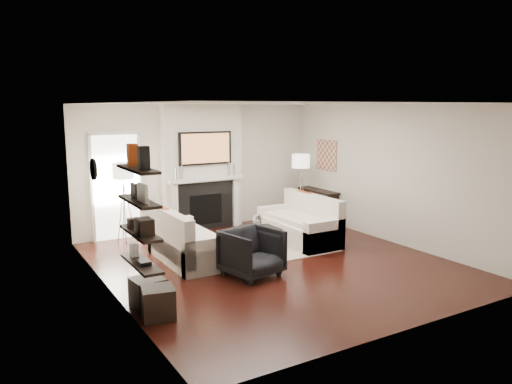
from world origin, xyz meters
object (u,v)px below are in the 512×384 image
lamp_right_shade (301,161)px  loveseat_left_base (188,249)px  lamp_left_shade (123,171)px  ottoman_near (148,293)px  armchair (252,250)px  loveseat_right_base (299,232)px  coffee_table (249,231)px

lamp_right_shade → loveseat_left_base: bearing=-159.2°
lamp_left_shade → ottoman_near: bearing=-101.1°
armchair → lamp_right_shade: lamp_right_shade is taller
loveseat_right_base → ottoman_near: bearing=-155.8°
lamp_left_shade → ottoman_near: 3.47m
loveseat_right_base → coffee_table: 1.19m
loveseat_left_base → loveseat_right_base: (2.36, 0.02, 0.00)m
armchair → lamp_left_shade: 3.22m
loveseat_left_base → lamp_left_shade: lamp_left_shade is taller
armchair → lamp_left_shade: lamp_left_shade is taller
coffee_table → lamp_left_shade: bearing=138.0°
lamp_right_shade → ottoman_near: bearing=-147.9°
loveseat_left_base → lamp_left_shade: (-0.64, 1.57, 1.24)m
loveseat_left_base → ottoman_near: loveseat_left_base is taller
loveseat_left_base → loveseat_right_base: bearing=0.6°
ottoman_near → loveseat_right_base: bearing=24.2°
loveseat_left_base → ottoman_near: 2.04m
coffee_table → ottoman_near: coffee_table is taller
lamp_right_shade → coffee_table: bearing=-147.8°
armchair → ottoman_near: size_ratio=2.06×
loveseat_right_base → lamp_left_shade: size_ratio=4.50×
lamp_left_shade → loveseat_left_base: bearing=-67.9°
lamp_left_shade → lamp_right_shade: same height
coffee_table → armchair: (-0.61, -1.15, 0.01)m
lamp_left_shade → lamp_right_shade: (3.90, -0.33, 0.00)m
coffee_table → ottoman_near: bearing=-147.9°
loveseat_right_base → coffee_table: (-1.18, -0.09, 0.19)m
coffee_table → lamp_right_shade: lamp_right_shade is taller
coffee_table → lamp_left_shade: (-1.82, 1.64, 1.05)m
lamp_left_shade → ottoman_near: lamp_left_shade is taller
loveseat_right_base → coffee_table: same height
loveseat_right_base → lamp_left_shade: 3.60m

